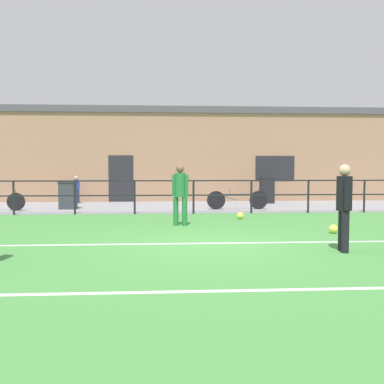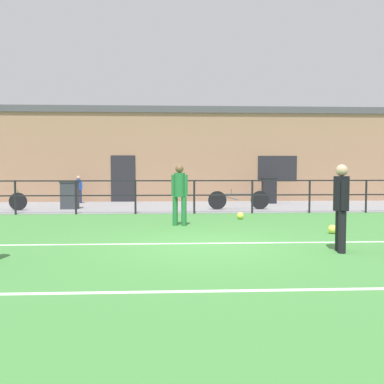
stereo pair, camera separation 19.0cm
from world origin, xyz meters
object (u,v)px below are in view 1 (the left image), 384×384
at_px(player_goalkeeper, 344,202).
at_px(trash_bin_0, 68,195).
at_px(player_striker, 180,191).
at_px(trash_bin_1, 267,190).
at_px(bicycle_parked_2, 237,200).
at_px(soccer_ball_spare, 240,216).
at_px(soccer_ball_match, 333,229).
at_px(spectator_child, 76,188).

relative_size(player_goalkeeper, trash_bin_0, 1.57).
bearing_deg(player_striker, trash_bin_1, -103.31).
relative_size(player_goalkeeper, bicycle_parked_2, 0.73).
distance_m(player_goalkeeper, trash_bin_0, 11.08).
height_order(soccer_ball_spare, trash_bin_1, trash_bin_1).
distance_m(player_striker, soccer_ball_spare, 2.47).
bearing_deg(soccer_ball_spare, trash_bin_1, 68.74).
distance_m(soccer_ball_match, bicycle_parked_2, 5.98).
height_order(soccer_ball_match, bicycle_parked_2, bicycle_parked_2).
bearing_deg(trash_bin_1, player_striker, -120.55).
xyz_separation_m(soccer_ball_spare, spectator_child, (-6.11, 5.93, 0.59)).
distance_m(soccer_ball_match, trash_bin_1, 8.44).
bearing_deg(soccer_ball_spare, spectator_child, 135.85).
height_order(spectator_child, bicycle_parked_2, spectator_child).
xyz_separation_m(player_striker, trash_bin_1, (4.02, 6.80, -0.37)).
relative_size(spectator_child, trash_bin_0, 1.12).
height_order(bicycle_parked_2, trash_bin_0, trash_bin_0).
bearing_deg(bicycle_parked_2, soccer_ball_match, -76.73).
distance_m(soccer_ball_match, trash_bin_0, 9.98).
distance_m(soccer_ball_spare, bicycle_parked_2, 2.89).
distance_m(player_goalkeeper, trash_bin_1, 10.71).
distance_m(player_goalkeeper, spectator_child, 13.24).
distance_m(player_goalkeeper, soccer_ball_match, 2.48).
relative_size(soccer_ball_match, spectator_child, 0.18).
height_order(player_striker, soccer_ball_spare, player_striker).
bearing_deg(trash_bin_1, soccer_ball_match, -92.45).
relative_size(soccer_ball_match, trash_bin_1, 0.19).
relative_size(player_striker, soccer_ball_match, 7.84).
xyz_separation_m(soccer_ball_spare, trash_bin_0, (-5.91, 3.39, 0.45)).
relative_size(player_goalkeeper, spectator_child, 1.40).
distance_m(bicycle_parked_2, trash_bin_1, 3.13).
bearing_deg(soccer_ball_spare, player_goalkeeper, -78.31).
distance_m(player_striker, spectator_child, 8.41).
bearing_deg(spectator_child, soccer_ball_match, 126.24).
bearing_deg(trash_bin_0, player_striker, -49.68).
bearing_deg(player_striker, soccer_ball_match, 173.38).
bearing_deg(player_goalkeeper, soccer_ball_match, 171.58).
xyz_separation_m(player_striker, soccer_ball_spare, (1.89, 1.34, -0.84)).
relative_size(player_striker, trash_bin_1, 1.52).
height_order(soccer_ball_spare, trash_bin_0, trash_bin_0).
bearing_deg(player_goalkeeper, trash_bin_0, -132.15).
bearing_deg(soccer_ball_spare, trash_bin_0, 150.15).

